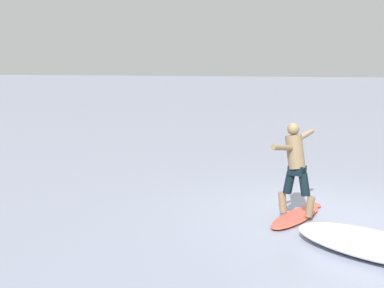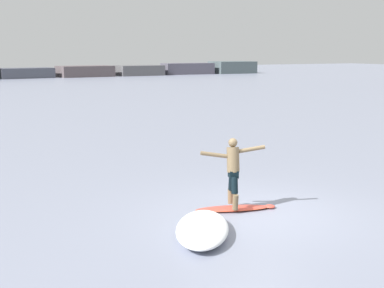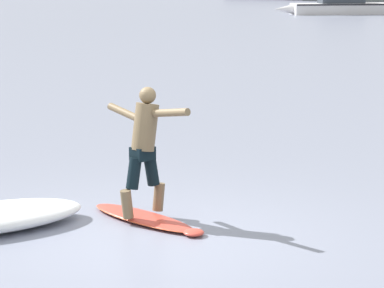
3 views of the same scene
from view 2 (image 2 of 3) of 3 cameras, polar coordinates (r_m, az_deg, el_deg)
The scene contains 5 objects.
ground_plane at distance 12.10m, azimuth 6.87°, elevation -7.31°, with size 200.00×200.00×0.00m, color gray.
rock_jetty_breakwater at distance 72.82m, azimuth -17.15°, elevation 7.36°, with size 69.64×4.84×1.82m.
surfboard at distance 12.24m, azimuth 4.52°, elevation -6.85°, with size 1.88×0.96×0.22m.
surfer at distance 12.03m, azimuth 4.40°, elevation -2.51°, with size 1.42×0.72×1.56m.
wave_foam_at_tail at distance 10.57m, azimuth 1.12°, elevation -9.01°, with size 2.08×2.51×0.28m.
Camera 2 is at (-6.62, -9.47, 3.59)m, focal length 50.00 mm.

